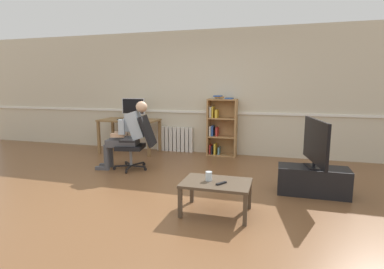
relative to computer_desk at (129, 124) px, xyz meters
name	(u,v)px	position (x,y,z in m)	size (l,w,h in m)	color
ground_plane	(166,190)	(1.70, -2.15, -0.65)	(18.00, 18.00, 0.00)	brown
back_wall	(208,93)	(1.70, 0.50, 0.69)	(12.00, 0.13, 2.70)	beige
computer_desk	(129,124)	(0.00, 0.00, 0.00)	(1.29, 0.68, 0.76)	olive
imac_monitor	(133,107)	(0.07, 0.08, 0.38)	(0.55, 0.14, 0.47)	silver
keyboard	(126,120)	(0.00, -0.14, 0.11)	(0.39, 0.12, 0.02)	black
computer_mouse	(140,120)	(0.33, -0.12, 0.12)	(0.06, 0.10, 0.03)	white
bookshelf	(220,127)	(2.03, 0.29, -0.03)	(0.63, 0.29, 1.30)	#AD7F4C
radiator	(175,139)	(0.95, 0.39, -0.37)	(0.86, 0.08, 0.57)	white
office_chair	(138,141)	(0.82, -1.22, -0.13)	(0.77, 0.63, 0.98)	black
person_seated	(128,133)	(0.64, -1.26, 0.00)	(0.96, 0.49, 1.24)	#4C4C51
tv_stand	(313,181)	(3.73, -1.71, -0.46)	(0.94, 0.40, 0.39)	black
tv_screen	(316,142)	(3.73, -1.71, 0.09)	(0.26, 1.00, 0.67)	black
coffee_table	(216,186)	(2.56, -2.71, -0.31)	(0.80, 0.55, 0.39)	#4C3D2D
drinking_glass	(209,176)	(2.46, -2.69, -0.21)	(0.08, 0.08, 0.11)	silver
spare_remote	(221,183)	(2.63, -2.77, -0.26)	(0.04, 0.15, 0.02)	black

